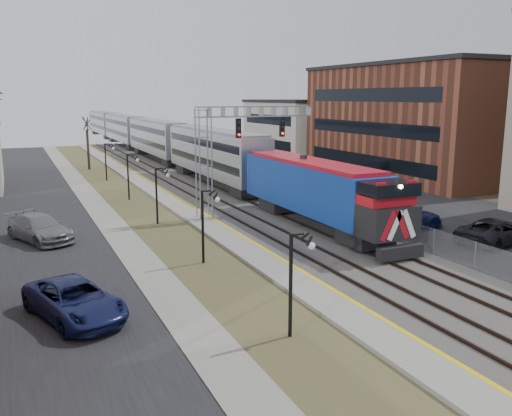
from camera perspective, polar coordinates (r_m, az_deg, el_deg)
street_west at (r=44.51m, az=-21.94°, el=-0.61°), size 7.00×120.00×0.04m
sidewalk at (r=44.87m, az=-16.21°, el=-0.11°), size 2.00×120.00×0.08m
grass_median at (r=45.36m, az=-12.46°, el=0.19°), size 4.00×120.00×0.06m
platform at (r=46.02m, az=-8.81°, el=0.61°), size 2.00×120.00×0.24m
ballast_bed at (r=47.56m, az=-3.00°, el=1.06°), size 8.00×120.00×0.20m
parking_lot at (r=53.02m, az=9.18°, el=1.94°), size 16.00×120.00×0.04m
platform_edge at (r=46.23m, az=-7.77°, el=0.85°), size 0.24×120.00×0.01m
track_near at (r=46.86m, az=-5.28°, el=1.09°), size 1.58×120.00×0.15m
track_far at (r=48.08m, az=-1.34°, el=1.40°), size 1.58×120.00×0.15m
train at (r=80.35m, az=-10.99°, el=7.23°), size 3.00×108.65×5.33m
signal_gantry at (r=39.35m, az=-3.17°, el=6.92°), size 9.00×1.07×8.15m
lampposts at (r=29.12m, az=-5.81°, el=-1.95°), size 0.14×62.14×4.00m
fence at (r=49.08m, az=1.57°, el=2.24°), size 0.04×120.00×1.60m
buildings_east at (r=58.53m, az=23.18°, el=8.26°), size 16.00×76.00×15.00m
bare_trees at (r=47.92m, az=-23.79°, el=3.32°), size 12.30×42.30×5.95m
car_lot_c at (r=35.85m, az=24.01°, el=-2.32°), size 6.06×3.66×1.57m
car_lot_d at (r=37.99m, az=15.07°, el=-0.90°), size 5.97×3.08×1.65m
car_lot_e at (r=52.72m, az=4.91°, el=2.74°), size 4.41×2.78×1.40m
car_lot_f at (r=60.43m, az=1.40°, el=4.02°), size 5.24×3.34×1.63m
car_street_a at (r=23.21m, az=-18.55°, el=-9.27°), size 4.15×6.00×1.52m
car_street_b at (r=36.08m, az=-21.83°, el=-2.03°), size 4.31×5.99×1.61m
car_lot_g at (r=62.08m, az=0.07°, el=4.21°), size 5.87×3.87×1.58m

